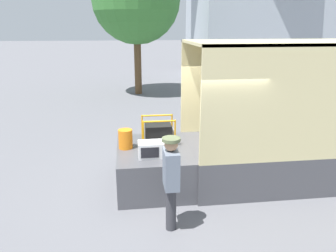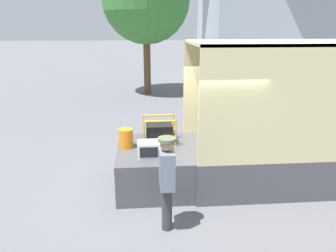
% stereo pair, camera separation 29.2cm
% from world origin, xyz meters
% --- Properties ---
extents(ground_plane, '(160.00, 160.00, 0.00)m').
position_xyz_m(ground_plane, '(0.00, 0.00, 0.00)').
color(ground_plane, slate).
extents(tailgate_deck, '(1.56, 2.03, 0.87)m').
position_xyz_m(tailgate_deck, '(-0.78, 0.00, 0.43)').
color(tailgate_deck, '#4C4C51').
rests_on(tailgate_deck, ground).
extents(microwave, '(0.56, 0.37, 0.32)m').
position_xyz_m(microwave, '(-0.85, -0.49, 1.02)').
color(microwave, white).
rests_on(microwave, tailgate_deck).
extents(portable_generator, '(0.73, 0.53, 0.60)m').
position_xyz_m(portable_generator, '(-0.62, 0.32, 1.09)').
color(portable_generator, black).
rests_on(portable_generator, tailgate_deck).
extents(orange_bucket, '(0.30, 0.30, 0.42)m').
position_xyz_m(orange_bucket, '(-1.37, 0.08, 1.07)').
color(orange_bucket, orange).
rests_on(orange_bucket, tailgate_deck).
extents(worker_person, '(0.30, 0.44, 1.68)m').
position_xyz_m(worker_person, '(-0.63, -1.73, 1.03)').
color(worker_person, '#38383D').
rests_on(worker_person, ground).
extents(house_backdrop, '(9.49, 7.44, 9.68)m').
position_xyz_m(house_backdrop, '(7.96, 15.81, 4.93)').
color(house_backdrop, '#A8B2BC').
rests_on(house_backdrop, ground).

